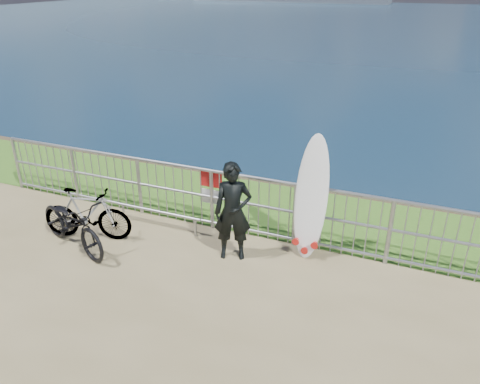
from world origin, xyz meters
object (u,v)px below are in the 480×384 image
at_px(bicycle_near, 72,224).
at_px(bicycle_far, 87,214).
at_px(surfer, 233,212).
at_px(surfboard, 311,202).

xyz_separation_m(bicycle_near, bicycle_far, (0.01, 0.36, 0.00)).
bearing_deg(surfer, bicycle_far, 168.48).
height_order(surfer, surfboard, surfboard).
relative_size(surfer, surfboard, 0.81).
height_order(surfer, bicycle_far, surfer).
height_order(bicycle_near, bicycle_far, bicycle_far).
xyz_separation_m(surfboard, bicycle_far, (-3.59, -0.97, -0.46)).
distance_m(surfboard, bicycle_far, 3.75).
xyz_separation_m(surfer, surfboard, (1.08, 0.56, 0.11)).
bearing_deg(surfboard, surfer, -152.64).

